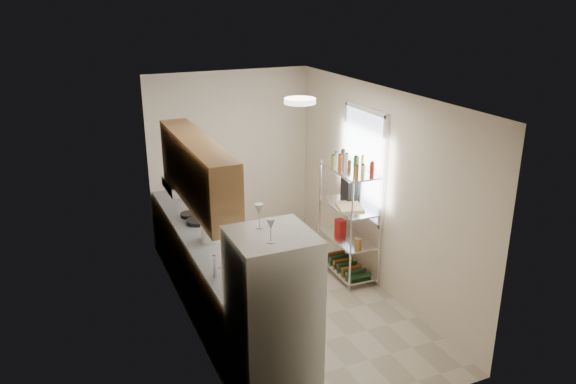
% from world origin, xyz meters
% --- Properties ---
extents(room, '(2.52, 4.42, 2.62)m').
position_xyz_m(room, '(0.00, 0.00, 1.30)').
color(room, '#BCB099').
rests_on(room, ground).
extents(counter_run, '(0.63, 3.51, 0.90)m').
position_xyz_m(counter_run, '(-0.92, 0.44, 0.45)').
color(counter_run, '#A87647').
rests_on(counter_run, ground).
extents(upper_cabinets, '(0.33, 2.20, 0.72)m').
position_xyz_m(upper_cabinets, '(-1.05, 0.10, 1.81)').
color(upper_cabinets, '#A87647').
rests_on(upper_cabinets, room).
extents(range_hood, '(0.50, 0.60, 0.12)m').
position_xyz_m(range_hood, '(-1.00, 0.90, 1.39)').
color(range_hood, '#B7BABC').
rests_on(range_hood, room).
extents(window, '(0.06, 1.00, 1.46)m').
position_xyz_m(window, '(1.23, 0.35, 1.55)').
color(window, white).
rests_on(window, room).
extents(bakers_rack, '(0.45, 0.90, 1.73)m').
position_xyz_m(bakers_rack, '(1.00, 0.30, 1.11)').
color(bakers_rack, silver).
rests_on(bakers_rack, ground).
extents(ceiling_dome, '(0.34, 0.34, 0.05)m').
position_xyz_m(ceiling_dome, '(0.00, -0.30, 2.57)').
color(ceiling_dome, white).
rests_on(ceiling_dome, room).
extents(refrigerator, '(0.71, 0.71, 1.72)m').
position_xyz_m(refrigerator, '(-0.87, -1.63, 0.86)').
color(refrigerator, silver).
rests_on(refrigerator, ground).
extents(wine_glass_a, '(0.07, 0.07, 0.21)m').
position_xyz_m(wine_glass_a, '(-0.94, -1.79, 1.83)').
color(wine_glass_a, silver).
rests_on(wine_glass_a, refrigerator).
extents(wine_glass_b, '(0.08, 0.08, 0.22)m').
position_xyz_m(wine_glass_b, '(-0.92, -1.46, 1.83)').
color(wine_glass_b, silver).
rests_on(wine_glass_b, refrigerator).
extents(rice_cooker, '(0.24, 0.24, 0.20)m').
position_xyz_m(rice_cooker, '(-0.90, 0.20, 1.00)').
color(rice_cooker, white).
rests_on(rice_cooker, counter_run).
extents(frying_pan_large, '(0.30, 0.30, 0.05)m').
position_xyz_m(frying_pan_large, '(-0.92, 0.78, 0.92)').
color(frying_pan_large, black).
rests_on(frying_pan_large, counter_run).
extents(frying_pan_small, '(0.31, 0.31, 0.05)m').
position_xyz_m(frying_pan_small, '(-0.96, 1.04, 0.92)').
color(frying_pan_small, black).
rests_on(frying_pan_small, counter_run).
extents(cutting_board, '(0.39, 0.46, 0.03)m').
position_xyz_m(cutting_board, '(0.98, 0.24, 1.02)').
color(cutting_board, tan).
rests_on(cutting_board, bakers_rack).
extents(espresso_machine, '(0.21, 0.28, 0.31)m').
position_xyz_m(espresso_machine, '(1.13, 0.50, 1.17)').
color(espresso_machine, black).
rests_on(espresso_machine, bakers_rack).
extents(storage_bag, '(0.10, 0.15, 0.17)m').
position_xyz_m(storage_bag, '(1.00, 0.52, 0.64)').
color(storage_bag, '#B21B16').
rests_on(storage_bag, bakers_rack).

